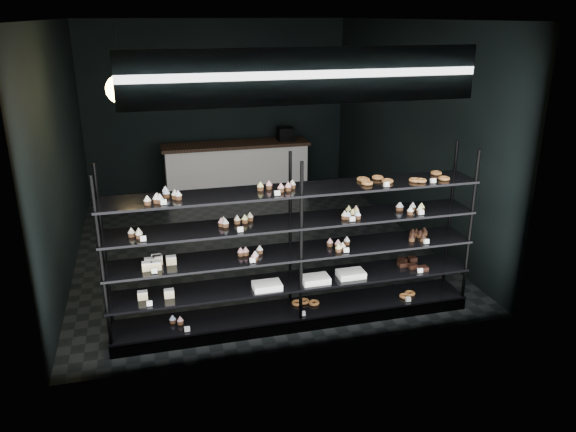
{
  "coord_description": "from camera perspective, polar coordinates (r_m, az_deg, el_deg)",
  "views": [
    {
      "loc": [
        -1.47,
        -7.8,
        3.27
      ],
      "look_at": [
        0.1,
        -1.9,
        1.07
      ],
      "focal_mm": 35.0,
      "sensor_mm": 36.0,
      "label": 1
    }
  ],
  "objects": [
    {
      "name": "pendant_lamp",
      "position": [
        6.9,
        -16.7,
        12.23
      ],
      "size": [
        0.33,
        0.33,
        0.89
      ],
      "color": "black",
      "rests_on": "room"
    },
    {
      "name": "signage",
      "position": [
        5.12,
        1.93,
        14.02
      ],
      "size": [
        3.3,
        0.05,
        0.5
      ],
      "color": "#0F0C3E",
      "rests_on": "room"
    },
    {
      "name": "room",
      "position": [
        8.11,
        -4.17,
        7.92
      ],
      "size": [
        5.01,
        6.01,
        3.2
      ],
      "color": "black",
      "rests_on": "ground"
    },
    {
      "name": "service_counter",
      "position": [
        10.8,
        -5.2,
        4.92
      ],
      "size": [
        2.77,
        0.65,
        1.23
      ],
      "color": "silver",
      "rests_on": "room"
    },
    {
      "name": "display_shelf",
      "position": [
        6.14,
        0.47,
        -5.59
      ],
      "size": [
        4.0,
        0.5,
        1.91
      ],
      "color": "black",
      "rests_on": "room"
    }
  ]
}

